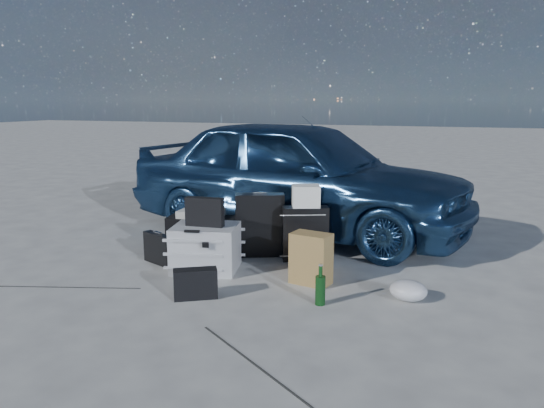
# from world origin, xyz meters

# --- Properties ---
(ground) EXTENTS (60.00, 60.00, 0.00)m
(ground) POSITION_xyz_m (0.00, 0.00, 0.00)
(ground) COLOR beige
(ground) RESTS_ON ground
(car) EXTENTS (4.40, 2.32, 1.43)m
(car) POSITION_xyz_m (-0.00, 2.16, 0.71)
(car) COLOR #2C5689
(car) RESTS_ON ground
(pelican_case) EXTENTS (0.70, 0.62, 0.44)m
(pelican_case) POSITION_xyz_m (-0.37, 0.44, 0.22)
(pelican_case) COLOR #AEB0B4
(pelican_case) RESTS_ON ground
(laptop_bag) EXTENTS (0.37, 0.13, 0.27)m
(laptop_bag) POSITION_xyz_m (-0.36, 0.43, 0.58)
(laptop_bag) COLOR black
(laptop_bag) RESTS_ON pelican_case
(briefcase) EXTENTS (0.40, 0.24, 0.31)m
(briefcase) POSITION_xyz_m (-0.91, 0.46, 0.15)
(briefcase) COLOR black
(briefcase) RESTS_ON ground
(suitcase_left) EXTENTS (0.54, 0.37, 0.66)m
(suitcase_left) POSITION_xyz_m (-0.07, 1.08, 0.33)
(suitcase_left) COLOR black
(suitcase_left) RESTS_ON ground
(suitcase_right) EXTENTS (0.49, 0.34, 0.55)m
(suitcase_right) POSITION_xyz_m (0.43, 1.10, 0.28)
(suitcase_right) COLOR black
(suitcase_right) RESTS_ON ground
(white_carton) EXTENTS (0.33, 0.30, 0.22)m
(white_carton) POSITION_xyz_m (0.42, 1.11, 0.66)
(white_carton) COLOR silver
(white_carton) RESTS_ON suitcase_right
(duffel_bag) EXTENTS (0.79, 0.44, 0.37)m
(duffel_bag) POSITION_xyz_m (-0.72, 1.04, 0.19)
(duffel_bag) COLOR black
(duffel_bag) RESTS_ON ground
(flat_box_white) EXTENTS (0.47, 0.36, 0.08)m
(flat_box_white) POSITION_xyz_m (-0.73, 1.04, 0.41)
(flat_box_white) COLOR silver
(flat_box_white) RESTS_ON duffel_bag
(flat_box_black) EXTENTS (0.28, 0.21, 0.06)m
(flat_box_black) POSITION_xyz_m (-0.75, 1.06, 0.48)
(flat_box_black) COLOR black
(flat_box_black) RESTS_ON flat_box_white
(kraft_bag) EXTENTS (0.38, 0.27, 0.46)m
(kraft_bag) POSITION_xyz_m (0.69, 0.43, 0.23)
(kraft_bag) COLOR #9F7E45
(kraft_bag) RESTS_ON ground
(cardboard_box) EXTENTS (0.43, 0.40, 0.28)m
(cardboard_box) POSITION_xyz_m (0.62, 0.74, 0.14)
(cardboard_box) COLOR olive
(cardboard_box) RESTS_ON ground
(plastic_bag) EXTENTS (0.33, 0.29, 0.17)m
(plastic_bag) POSITION_xyz_m (1.55, 0.32, 0.08)
(plastic_bag) COLOR silver
(plastic_bag) RESTS_ON ground
(messenger_bag) EXTENTS (0.37, 0.30, 0.25)m
(messenger_bag) POSITION_xyz_m (-0.10, -0.25, 0.12)
(messenger_bag) COLOR black
(messenger_bag) RESTS_ON ground
(green_bottle) EXTENTS (0.11, 0.11, 0.32)m
(green_bottle) POSITION_xyz_m (0.90, -0.02, 0.16)
(green_bottle) COLOR black
(green_bottle) RESTS_ON ground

